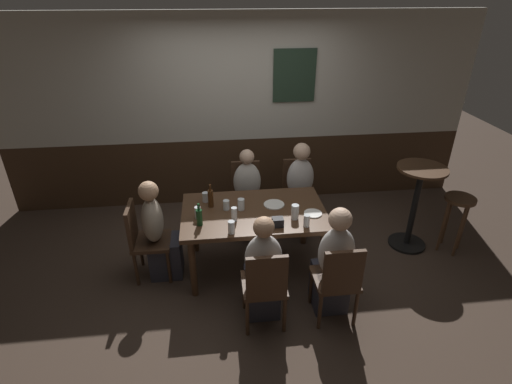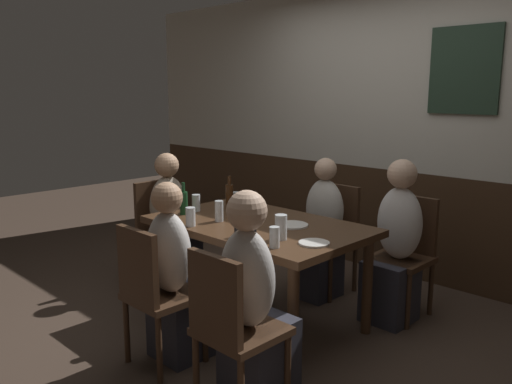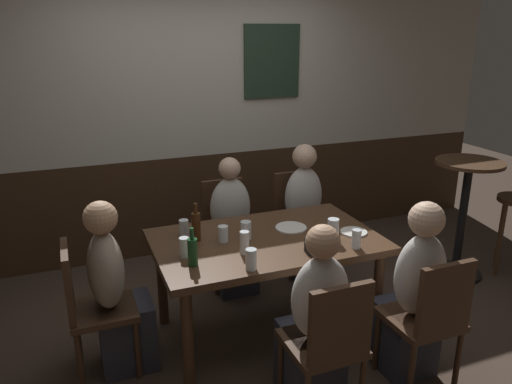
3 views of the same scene
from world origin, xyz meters
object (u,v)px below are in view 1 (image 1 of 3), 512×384
Objects in this scene: person_head_west at (159,237)px; beer_bottle_green at (199,217)px; chair_mid_near at (265,284)px; chair_head_west at (144,237)px; chair_right_near at (338,279)px; dining_table at (254,217)px; beer_glass_tall at (307,221)px; side_bar_table at (416,201)px; condiment_caddy at (278,222)px; chair_right_far at (297,189)px; tumbler_short at (226,205)px; tumbler_water at (205,197)px; person_mid_near at (263,275)px; pint_glass_stout at (295,212)px; pint_glass_amber at (241,205)px; pint_glass_pale at (231,228)px; plate_white_small at (313,213)px; person_mid_far at (248,200)px; plate_white_large at (274,204)px; highball_clear at (234,215)px; bar_stool at (458,209)px; beer_bottle_brown at (211,198)px; chair_mid_far at (246,192)px; person_right_far at (300,195)px; person_right_near at (333,267)px; beer_glass_half at (198,213)px.

person_head_west is 0.61m from beer_bottle_green.
chair_head_west is (-1.18, 0.89, 0.00)m from chair_mid_near.
chair_mid_near and chair_right_near have the same top height.
dining_table is 12.06× the size of beer_glass_tall.
side_bar_table is (3.11, 0.21, 0.12)m from chair_head_west.
beer_bottle_green is 0.78m from condiment_caddy.
chair_right_far reaches higher than tumbler_short.
person_mid_near is at bearing -62.52° from tumbler_water.
chair_right_far is 3.65× the size of beer_bottle_green.
pint_glass_stout reaches higher than chair_mid_near.
pint_glass_pale is (-0.13, -0.43, 0.00)m from pint_glass_amber.
plate_white_small is (0.12, 0.22, -0.05)m from beer_glass_tall.
person_mid_far is 1.15m from beer_bottle_green.
chair_mid_near is 2.22m from side_bar_table.
person_mid_far reaches higher than beer_bottle_green.
plate_white_large is 1.19× the size of plate_white_small.
highball_clear reaches higher than chair_right_far.
tumbler_water is 0.16× the size of bar_stool.
person_head_west is 0.94m from pint_glass_amber.
highball_clear reaches higher than plate_white_small.
beer_bottle_brown is at bearing -62.80° from tumbler_water.
pint_glass_stout is (0.40, -1.09, 0.32)m from chair_mid_far.
beer_bottle_brown is 1.40× the size of plate_white_small.
person_right_far reaches higher than beer_bottle_green.
person_right_far reaches higher than highball_clear.
beer_glass_tall is (0.70, -0.19, -0.01)m from highball_clear.
person_mid_near is 8.91× the size of beer_glass_tall.
beer_bottle_green reaches higher than pint_glass_stout.
tumbler_water is (-1.18, 0.98, 0.29)m from person_right_near.
person_mid_far is 8.67× the size of pint_glass_pale.
person_mid_near is at bearing -51.68° from pint_glass_pale.
plate_white_small is at bearing -165.48° from side_bar_table.
plate_white_large is at bearing 8.62° from pint_glass_amber.
tumbler_short is 0.58× the size of plate_white_small.
beer_glass_half is 0.18× the size of bar_stool.
person_mid_near is 0.55m from condiment_caddy.
chair_right_far is 0.75× the size of person_right_far.
person_right_near is 1.57m from side_bar_table.
highball_clear reaches higher than condiment_caddy.
chair_head_west is at bearing -154.38° from chair_right_far.
beer_bottle_brown is at bearing 117.52° from person_mid_near.
person_mid_far is at bearing 35.44° from person_head_west.
tumbler_water is (-1.18, -0.63, 0.30)m from chair_right_far.
highball_clear is (-0.89, 0.56, 0.31)m from person_right_near.
condiment_caddy is at bearing 172.74° from beer_glass_tall.
tumbler_water is at bearing 176.03° from bar_stool.
beer_glass_half is at bearing 132.35° from person_mid_near.
pint_glass_pale is 0.54× the size of beer_bottle_green.
person_mid_near is at bearing -112.62° from chair_right_far.
tumbler_water is 0.87× the size of beer_glass_half.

